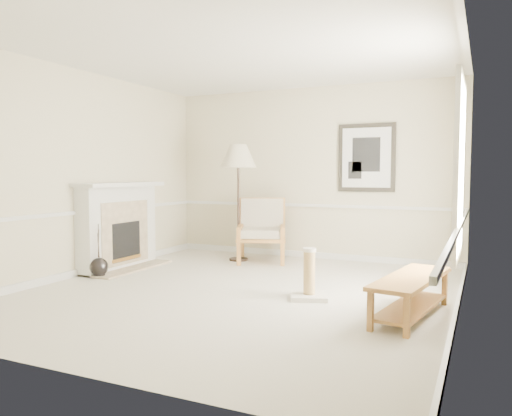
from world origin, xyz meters
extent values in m
plane|color=silver|center=(0.00, 0.00, 0.00)|extent=(5.50, 5.50, 0.00)
cube|color=beige|center=(0.00, 2.75, 1.45)|extent=(5.00, 0.04, 2.90)
cube|color=beige|center=(0.00, -2.75, 1.45)|extent=(5.00, 0.04, 2.90)
cube|color=beige|center=(-2.50, 0.00, 1.45)|extent=(0.04, 5.50, 2.90)
cube|color=beige|center=(2.50, 0.00, 1.45)|extent=(0.04, 5.50, 2.90)
cube|color=white|center=(0.00, 0.00, 2.90)|extent=(5.00, 5.50, 0.04)
cube|color=white|center=(0.00, 2.73, 0.05)|extent=(4.95, 0.04, 0.10)
cube|color=white|center=(0.00, 2.73, 0.90)|extent=(4.95, 0.04, 0.05)
cube|color=white|center=(2.46, 0.40, 1.50)|extent=(0.03, 1.20, 1.80)
cube|color=white|center=(2.45, 0.40, 1.50)|extent=(0.05, 1.34, 1.94)
cube|color=black|center=(0.95, 2.72, 1.70)|extent=(0.92, 0.04, 1.10)
cube|color=white|center=(0.95, 2.69, 1.70)|extent=(0.78, 0.01, 0.96)
cube|color=black|center=(0.95, 2.69, 1.75)|extent=(0.45, 0.01, 0.55)
cube|color=white|center=(-2.36, 0.60, 0.62)|extent=(0.28, 1.50, 1.25)
cube|color=white|center=(-2.31, 0.60, 1.28)|extent=(0.46, 1.64, 0.06)
cube|color=#C6B28E|center=(-2.21, 0.60, 0.55)|extent=(0.02, 1.05, 0.95)
cube|color=black|center=(-2.20, 0.60, 0.42)|extent=(0.02, 0.62, 0.58)
cube|color=#B6843C|center=(-2.20, 0.60, 0.16)|extent=(0.01, 0.66, 0.05)
cube|color=#C6B28E|center=(-2.20, 0.60, 0.01)|extent=(0.60, 1.50, 0.03)
sphere|color=black|center=(-2.15, -0.06, 0.15)|extent=(0.26, 0.26, 0.26)
cylinder|color=black|center=(-2.15, -0.06, 0.04)|extent=(0.16, 0.16, 0.07)
cylinder|color=black|center=(-2.15, -0.06, 0.48)|extent=(0.09, 0.08, 0.40)
cylinder|color=black|center=(-2.15, -0.06, 0.45)|extent=(0.11, 0.09, 0.33)
cylinder|color=black|center=(-2.15, -0.06, 0.51)|extent=(0.05, 0.04, 0.48)
cube|color=#AD8038|center=(-0.78, 1.56, 0.21)|extent=(0.09, 0.09, 0.42)
cube|color=#AD8038|center=(-1.04, 2.20, 0.21)|extent=(0.09, 0.09, 0.42)
cube|color=#AD8038|center=(-0.14, 1.82, 0.21)|extent=(0.09, 0.09, 0.42)
cube|color=#AD8038|center=(-0.40, 2.45, 0.21)|extent=(0.09, 0.09, 0.42)
cube|color=#AD8038|center=(-0.59, 2.01, 0.39)|extent=(1.01, 1.01, 0.06)
cube|color=#AD8038|center=(-0.72, 2.33, 0.73)|extent=(0.79, 0.46, 0.61)
cube|color=#AD8038|center=(-0.91, 1.88, 0.58)|extent=(0.35, 0.74, 0.06)
cube|color=#AD8038|center=(-0.27, 2.13, 0.58)|extent=(0.35, 0.74, 0.06)
cube|color=white|center=(-0.59, 2.01, 0.49)|extent=(0.92, 0.92, 0.13)
cube|color=white|center=(-0.70, 2.27, 0.75)|extent=(0.74, 0.47, 0.54)
cylinder|color=black|center=(-1.00, 1.98, 0.02)|extent=(0.31, 0.31, 0.03)
cylinder|color=black|center=(-1.00, 1.98, 0.89)|extent=(0.04, 0.04, 1.73)
cone|color=beige|center=(-1.00, 1.98, 1.73)|extent=(0.68, 0.68, 0.38)
cube|color=#AD8038|center=(2.06, -0.23, 0.40)|extent=(0.67, 1.52, 0.04)
cube|color=#AD8038|center=(2.06, -0.23, 0.10)|extent=(0.59, 1.40, 0.03)
cube|color=#AD8038|center=(1.79, -0.87, 0.19)|extent=(0.06, 0.06, 0.38)
cube|color=#AD8038|center=(2.12, -0.92, 0.19)|extent=(0.06, 0.06, 0.38)
cube|color=#AD8038|center=(2.01, 0.45, 0.19)|extent=(0.06, 0.06, 0.38)
cube|color=#AD8038|center=(2.34, 0.40, 0.19)|extent=(0.06, 0.06, 0.38)
cube|color=silver|center=(0.89, 0.05, 0.03)|extent=(0.53, 0.53, 0.05)
cylinder|color=tan|center=(0.89, 0.05, 0.30)|extent=(0.13, 0.13, 0.50)
cylinder|color=silver|center=(0.89, 0.05, 0.57)|extent=(0.16, 0.16, 0.04)
camera|label=1|loc=(2.71, -5.38, 1.45)|focal=35.00mm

